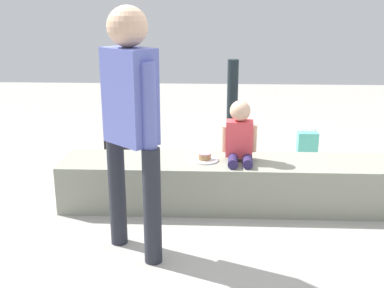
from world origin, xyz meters
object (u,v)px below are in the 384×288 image
(water_bottle_far_side, at_px, (195,166))
(handbag_brown_canvas, at_px, (112,170))
(cake_plate, at_px, (205,158))
(party_cup_red, at_px, (146,159))
(child_seated, at_px, (240,135))
(gift_bag, at_px, (307,146))
(cake_box_white, at_px, (281,178))
(water_bottle_near_gift, at_px, (344,170))
(adult_standing, at_px, (131,112))
(handbag_black_leather, at_px, (118,149))

(water_bottle_far_side, distance_m, handbag_brown_canvas, 0.78)
(cake_plate, height_order, party_cup_red, cake_plate)
(child_seated, relative_size, gift_bag, 1.38)
(gift_bag, bearing_deg, handbag_brown_canvas, -160.11)
(gift_bag, xyz_separation_m, party_cup_red, (-1.67, -0.17, -0.10))
(child_seated, xyz_separation_m, cake_box_white, (0.41, 0.46, -0.54))
(child_seated, height_order, handbag_brown_canvas, child_seated)
(gift_bag, xyz_separation_m, water_bottle_near_gift, (0.24, -0.57, -0.05))
(adult_standing, xyz_separation_m, water_bottle_near_gift, (1.73, 1.38, -0.85))
(party_cup_red, bearing_deg, cake_plate, -58.11)
(child_seated, distance_m, party_cup_red, 1.44)
(child_seated, xyz_separation_m, cake_plate, (-0.27, -0.01, -0.19))
(cake_box_white, distance_m, handbag_black_leather, 1.74)
(party_cup_red, bearing_deg, adult_standing, -84.24)
(gift_bag, relative_size, party_cup_red, 3.26)
(cake_plate, height_order, water_bottle_far_side, cake_plate)
(cake_plate, height_order, handbag_black_leather, cake_plate)
(child_seated, bearing_deg, water_bottle_near_gift, 30.17)
(adult_standing, xyz_separation_m, handbag_brown_canvas, (-0.42, 1.25, -0.84))
(handbag_black_leather, bearing_deg, handbag_brown_canvas, -84.19)
(child_seated, xyz_separation_m, water_bottle_far_side, (-0.38, 0.64, -0.50))
(water_bottle_far_side, xyz_separation_m, handbag_brown_canvas, (-0.76, -0.18, 0.02))
(child_seated, bearing_deg, water_bottle_far_side, 120.54)
(cake_plate, distance_m, handbag_black_leather, 1.48)
(child_seated, xyz_separation_m, handbag_brown_canvas, (-1.14, 0.47, -0.48))
(child_seated, xyz_separation_m, water_bottle_near_gift, (1.01, 0.59, -0.49))
(cake_plate, bearing_deg, handbag_black_leather, 129.88)
(handbag_brown_canvas, bearing_deg, handbag_black_leather, 95.81)
(child_seated, relative_size, water_bottle_far_side, 2.19)
(adult_standing, xyz_separation_m, gift_bag, (1.49, 1.95, -0.80))
(child_seated, distance_m, adult_standing, 1.12)
(water_bottle_near_gift, bearing_deg, cake_plate, -154.94)
(child_seated, height_order, party_cup_red, child_seated)
(water_bottle_near_gift, xyz_separation_m, cake_box_white, (-0.60, -0.12, -0.05))
(water_bottle_near_gift, bearing_deg, water_bottle_far_side, 177.70)
(adult_standing, relative_size, water_bottle_near_gift, 6.62)
(gift_bag, xyz_separation_m, handbag_black_leather, (-1.98, -0.06, -0.04))
(cake_box_white, height_order, handbag_black_leather, handbag_black_leather)
(adult_standing, distance_m, water_bottle_far_side, 1.70)
(party_cup_red, height_order, handbag_brown_canvas, handbag_brown_canvas)
(gift_bag, height_order, cake_box_white, gift_bag)
(handbag_black_leather, relative_size, handbag_brown_canvas, 1.01)
(child_seated, distance_m, handbag_brown_canvas, 1.32)
(cake_plate, xyz_separation_m, handbag_brown_canvas, (-0.87, 0.48, -0.29))
(gift_bag, xyz_separation_m, water_bottle_far_side, (-1.15, -0.51, -0.06))
(water_bottle_near_gift, height_order, handbag_brown_canvas, handbag_brown_canvas)
(water_bottle_near_gift, xyz_separation_m, party_cup_red, (-1.91, 0.39, -0.06))
(adult_standing, bearing_deg, handbag_brown_canvas, 108.69)
(gift_bag, distance_m, handbag_brown_canvas, 2.04)
(child_seated, distance_m, water_bottle_near_gift, 1.27)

